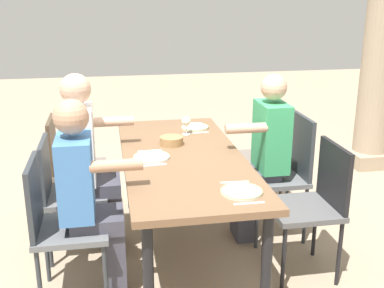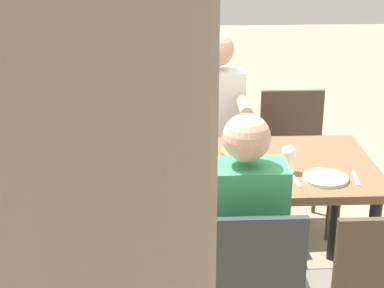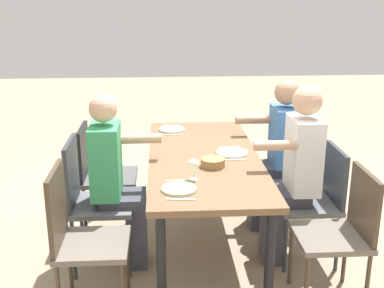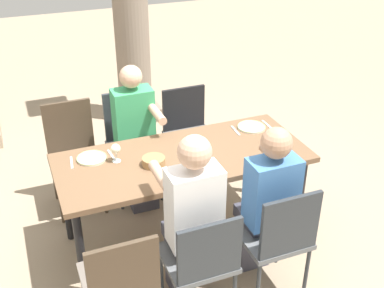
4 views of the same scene
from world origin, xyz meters
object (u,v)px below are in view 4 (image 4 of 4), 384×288
(chair_east_north, at_px, (188,129))
(plate_1, at_px, (197,168))
(chair_east_south, at_px, (278,235))
(diner_man_white, at_px, (137,134))
(chair_west_south, at_px, (121,280))
(stone_column_centre, at_px, (130,6))
(chair_mid_south, at_px, (202,259))
(diner_guest_third, at_px, (190,216))
(wine_glass_0, at_px, (116,149))
(dining_table, at_px, (183,164))
(chair_mid_north, at_px, (131,137))
(plate_0, at_px, (92,158))
(plate_2, at_px, (251,127))
(diner_woman_green, at_px, (266,201))
(chair_west_north, at_px, (73,150))
(bread_basket, at_px, (154,161))

(chair_east_north, bearing_deg, plate_1, -107.99)
(chair_east_south, bearing_deg, diner_man_white, 110.63)
(chair_west_south, distance_m, chair_east_south, 1.08)
(stone_column_centre, bearing_deg, chair_mid_south, -98.26)
(diner_guest_third, xyz_separation_m, wine_glass_0, (-0.30, 0.75, 0.16))
(wine_glass_0, bearing_deg, diner_man_white, 60.33)
(dining_table, relative_size, chair_east_south, 2.09)
(chair_mid_south, bearing_deg, chair_east_south, -0.29)
(chair_mid_north, xyz_separation_m, diner_guest_third, (-0.00, -1.47, 0.16))
(chair_mid_north, bearing_deg, plate_0, -126.75)
(chair_mid_north, height_order, stone_column_centre, stone_column_centre)
(stone_column_centre, bearing_deg, wine_glass_0, -108.64)
(dining_table, height_order, plate_2, plate_2)
(diner_woman_green, bearing_deg, chair_west_north, 126.50)
(chair_mid_north, bearing_deg, chair_east_north, -0.53)
(diner_woman_green, distance_m, wine_glass_0, 1.15)
(chair_west_south, height_order, plate_0, chair_west_south)
(stone_column_centre, distance_m, wine_glass_0, 2.44)
(diner_woman_green, distance_m, plate_0, 1.33)
(chair_east_north, bearing_deg, chair_east_south, -90.00)
(plate_2, bearing_deg, bread_basket, -164.41)
(chair_mid_north, xyz_separation_m, chair_east_north, (0.55, -0.01, -0.02))
(chair_west_north, height_order, chair_mid_north, chair_mid_north)
(dining_table, bearing_deg, chair_mid_north, 102.78)
(chair_west_north, relative_size, chair_east_south, 1.04)
(chair_east_north, distance_m, plate_0, 1.22)
(chair_east_south, distance_m, diner_man_white, 1.57)
(chair_west_south, xyz_separation_m, stone_column_centre, (0.99, 3.20, 0.84))
(plate_0, bearing_deg, chair_east_north, 31.18)
(chair_west_north, distance_m, diner_man_white, 0.58)
(wine_glass_0, bearing_deg, dining_table, -12.54)
(plate_0, bearing_deg, dining_table, -17.70)
(chair_east_south, bearing_deg, dining_table, 113.89)
(chair_west_north, distance_m, plate_2, 1.56)
(chair_mid_north, relative_size, diner_woman_green, 0.76)
(stone_column_centre, bearing_deg, plate_0, -113.25)
(chair_west_south, relative_size, diner_man_white, 0.69)
(diner_woman_green, bearing_deg, bread_basket, 136.11)
(chair_mid_south, xyz_separation_m, plate_2, (0.89, 1.05, 0.28))
(dining_table, distance_m, plate_2, 0.74)
(diner_woman_green, distance_m, stone_column_centre, 3.08)
(dining_table, xyz_separation_m, stone_column_centre, (0.28, 2.37, 0.66))
(dining_table, bearing_deg, plate_1, -82.61)
(chair_east_south, height_order, plate_0, chair_east_south)
(chair_mid_north, bearing_deg, chair_mid_south, -90.00)
(chair_west_south, bearing_deg, dining_table, 49.08)
(chair_west_north, distance_m, plate_1, 1.31)
(chair_west_south, bearing_deg, chair_mid_north, 72.34)
(diner_man_white, bearing_deg, diner_woman_green, -66.44)
(chair_east_south, xyz_separation_m, plate_0, (-1.02, 1.04, 0.25))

